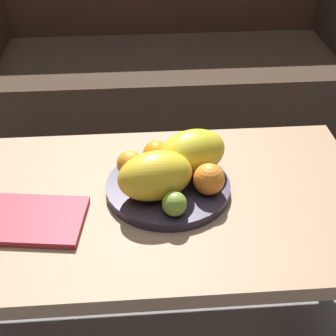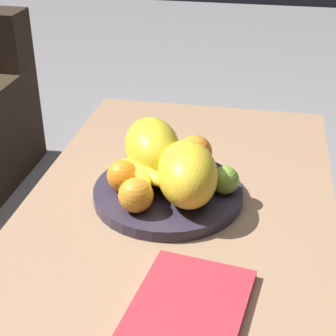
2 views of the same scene
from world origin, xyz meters
name	(u,v)px [view 2 (image 2 of 2)]	position (x,y,z in m)	size (l,w,h in m)	color
coffee_table	(177,226)	(0.00, 0.00, 0.40)	(1.13, 0.67, 0.45)	#9F7B5B
fruit_bowl	(168,193)	(0.04, 0.03, 0.46)	(0.33, 0.33, 0.03)	#322B3C
melon_large_front	(187,174)	(0.00, -0.02, 0.53)	(0.19, 0.12, 0.12)	yellow
melon_smaller_beside	(152,147)	(0.10, 0.08, 0.53)	(0.19, 0.12, 0.12)	yellow
orange_front	(123,176)	(0.01, 0.12, 0.51)	(0.07, 0.07, 0.07)	orange
orange_left	(136,195)	(-0.06, 0.07, 0.51)	(0.07, 0.07, 0.07)	orange
orange_right	(195,152)	(0.13, -0.02, 0.51)	(0.08, 0.08, 0.08)	orange
apple_front	(225,180)	(0.04, -0.10, 0.50)	(0.06, 0.06, 0.06)	#7CA236
banana_bunch	(142,178)	(0.02, 0.08, 0.50)	(0.16, 0.14, 0.06)	yellow
magazine	(187,311)	(-0.30, -0.07, 0.45)	(0.25, 0.18, 0.02)	#B72E3A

